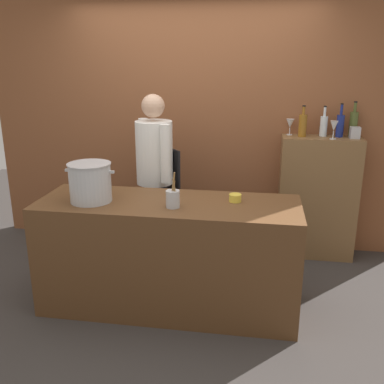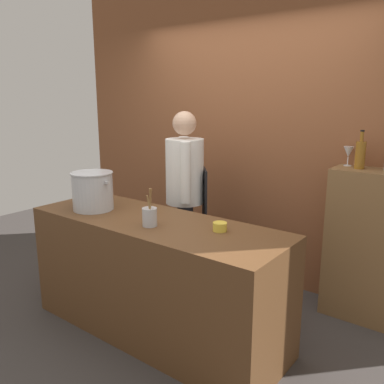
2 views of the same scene
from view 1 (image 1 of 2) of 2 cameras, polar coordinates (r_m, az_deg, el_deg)
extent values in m
plane|color=#383330|center=(3.75, -2.93, -14.46)|extent=(8.00, 8.00, 0.00)
cube|color=brown|center=(4.59, 0.47, 11.40)|extent=(4.40, 0.10, 3.00)
cube|color=brown|center=(3.53, -3.04, -8.24)|extent=(2.04, 0.70, 0.90)
cube|color=brown|center=(4.55, 16.09, -0.74)|extent=(0.76, 0.32, 1.23)
cylinder|color=black|center=(4.15, -4.11, -4.70)|extent=(0.14, 0.14, 0.84)
cylinder|color=black|center=(4.32, -5.33, -3.84)|extent=(0.14, 0.14, 0.84)
cylinder|color=white|center=(4.03, -4.98, 5.18)|extent=(0.34, 0.34, 0.58)
cube|color=black|center=(4.16, -2.68, 2.23)|extent=(0.21, 0.24, 0.52)
cylinder|color=white|center=(3.83, -3.51, 5.02)|extent=(0.09, 0.09, 0.52)
cylinder|color=white|center=(4.22, -6.34, 6.08)|extent=(0.09, 0.09, 0.52)
sphere|color=tan|center=(3.96, -5.14, 11.20)|extent=(0.21, 0.21, 0.21)
cylinder|color=#B7BABF|center=(3.42, -13.22, 1.17)|extent=(0.32, 0.32, 0.29)
cylinder|color=#B7BABF|center=(3.38, -13.39, 3.62)|extent=(0.33, 0.33, 0.01)
cube|color=#B7BABF|center=(3.47, -16.05, 2.77)|extent=(0.04, 0.02, 0.02)
cube|color=#B7BABF|center=(3.33, -10.50, 2.60)|extent=(0.04, 0.02, 0.02)
cylinder|color=#B7BABF|center=(3.22, -2.54, -0.91)|extent=(0.10, 0.10, 0.13)
cylinder|color=olive|center=(3.21, -2.53, -0.08)|extent=(0.04, 0.02, 0.19)
cylinder|color=olive|center=(3.20, -2.46, 0.49)|extent=(0.04, 0.04, 0.25)
cylinder|color=olive|center=(3.18, -2.23, -0.01)|extent=(0.03, 0.04, 0.21)
cylinder|color=olive|center=(3.20, -2.57, 0.44)|extent=(0.04, 0.03, 0.25)
cylinder|color=yellow|center=(3.37, 5.69, -0.77)|extent=(0.10, 0.10, 0.06)
cylinder|color=navy|center=(4.45, 18.86, 8.20)|extent=(0.07, 0.07, 0.21)
cylinder|color=navy|center=(4.43, 19.06, 10.17)|extent=(0.03, 0.03, 0.10)
cylinder|color=black|center=(4.42, 19.13, 10.87)|extent=(0.03, 0.03, 0.01)
cylinder|color=silver|center=(4.45, 16.89, 8.26)|extent=(0.07, 0.07, 0.19)
cylinder|color=silver|center=(4.43, 17.05, 10.05)|extent=(0.02, 0.02, 0.09)
cylinder|color=black|center=(4.42, 17.11, 10.69)|extent=(0.03, 0.03, 0.01)
cylinder|color=#8C5919|center=(4.37, 14.33, 8.45)|extent=(0.08, 0.08, 0.21)
cylinder|color=#8C5919|center=(4.35, 14.47, 10.32)|extent=(0.03, 0.03, 0.08)
cylinder|color=black|center=(4.34, 14.52, 10.89)|extent=(0.03, 0.03, 0.01)
cylinder|color=#475123|center=(4.51, 20.43, 8.34)|extent=(0.08, 0.08, 0.24)
cylinder|color=#475123|center=(4.49, 20.65, 10.39)|extent=(0.03, 0.03, 0.09)
cylinder|color=black|center=(4.49, 20.71, 11.01)|extent=(0.03, 0.03, 0.01)
cylinder|color=silver|center=(4.32, 18.00, 6.66)|extent=(0.06, 0.06, 0.01)
cylinder|color=silver|center=(4.32, 18.05, 7.17)|extent=(0.01, 0.01, 0.07)
cone|color=silver|center=(4.30, 18.15, 8.26)|extent=(0.07, 0.07, 0.09)
cylinder|color=silver|center=(4.45, 12.67, 7.37)|extent=(0.06, 0.06, 0.01)
cylinder|color=silver|center=(4.45, 12.70, 7.83)|extent=(0.01, 0.01, 0.07)
cone|color=silver|center=(4.44, 12.77, 8.79)|extent=(0.08, 0.08, 0.09)
cube|color=#B2B2B7|center=(4.42, 20.61, 7.30)|extent=(0.09, 0.09, 0.11)
camera|label=2|loc=(1.63, 59.83, 2.32)|focal=38.13mm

